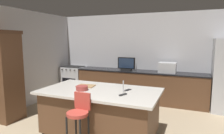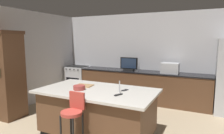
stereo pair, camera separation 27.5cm
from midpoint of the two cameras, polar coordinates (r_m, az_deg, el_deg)
The scene contains 15 objects.
wall_back at distance 6.28m, azimuth 11.45°, elevation 2.90°, with size 6.14×0.12×2.66m, color #BCBCC1.
wall_left at distance 5.72m, azimuth -24.97°, elevation 1.85°, with size 0.12×5.33×2.66m, color #BCBCC1.
counter_back at distance 6.07m, azimuth 9.78°, elevation -5.53°, with size 3.91×0.62×0.93m.
kitchen_island at distance 3.97m, azimuth -2.23°, elevation -12.78°, with size 2.26×1.27×0.90m.
range_oven at distance 7.05m, azimuth -8.78°, elevation -3.56°, with size 0.74×0.63×0.95m.
cabinet_tower at distance 5.18m, azimuth -26.49°, elevation -1.67°, with size 0.58×0.61×2.06m.
microwave at distance 5.79m, azimuth 17.75°, elevation -0.31°, with size 0.48×0.36×0.29m, color #B7BABF.
tv_monitor at distance 6.02m, azimuth 6.20°, elevation 0.71°, with size 0.54×0.16×0.40m.
sink_faucet_back at distance 6.09m, azimuth 9.10°, elevation 0.12°, with size 0.02×0.02×0.24m, color #B2B2B7.
sink_faucet_island at distance 3.61m, azimuth 4.38°, elevation -5.70°, with size 0.02×0.02×0.22m, color #B2B2B7.
bar_stool_center at distance 3.29m, azimuth -8.80°, elevation -14.40°, with size 0.34×0.34×1.02m.
fruit_bowl at distance 3.85m, azimuth -7.44°, elevation -5.94°, with size 0.23×0.23×0.08m, color #993833.
cell_phone at distance 3.81m, azimuth 5.85°, elevation -6.67°, with size 0.07×0.15×0.01m, color black.
tv_remote at distance 3.46m, azimuth 4.15°, elevation -8.01°, with size 0.04×0.17×0.02m, color black.
cutting_board at distance 4.16m, azimuth -6.17°, elevation -5.34°, with size 0.35×0.26×0.02m, color #A87F51.
Camera 2 is at (1.67, -1.07, 1.86)m, focal length 31.64 mm.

